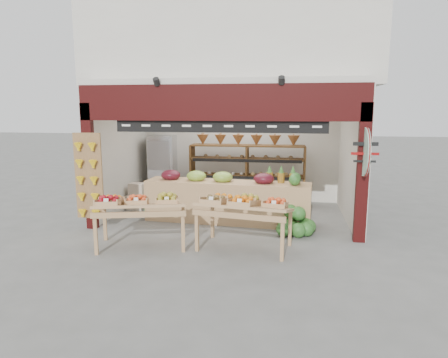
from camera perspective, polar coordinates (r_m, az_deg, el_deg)
ground at (r=9.22m, az=0.38°, el=-5.92°), size 60.00×60.00×0.00m
shop_structure at (r=10.56m, az=1.83°, el=17.57°), size 6.36×5.12×5.40m
banana_board at (r=8.74m, az=-18.84°, el=0.14°), size 0.60×0.15×1.80m
gift_sign at (r=7.78m, az=19.49°, el=3.66°), size 0.04×0.93×0.92m
back_shelving at (r=10.51m, az=3.32°, el=2.63°), size 3.02×0.49×1.86m
refrigerator at (r=11.28m, az=-8.73°, el=1.59°), size 0.75×0.75×1.80m
cardboard_stack at (r=10.33m, az=-11.10°, el=-2.96°), size 1.01×0.74×0.68m
mid_counter at (r=9.00m, az=0.35°, el=-3.02°), size 3.74×0.97×1.15m
display_table_left at (r=7.58m, az=-12.52°, el=-3.49°), size 1.81×1.30×1.04m
display_table_right at (r=7.27m, az=2.52°, el=-3.64°), size 1.78×1.17×1.05m
watermelon_pile at (r=8.34m, az=10.20°, el=-6.37°), size 0.81×0.75×0.57m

